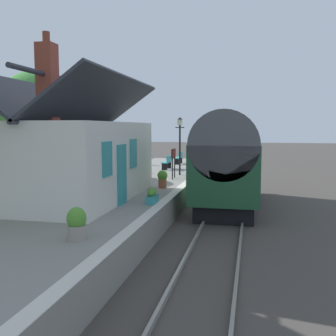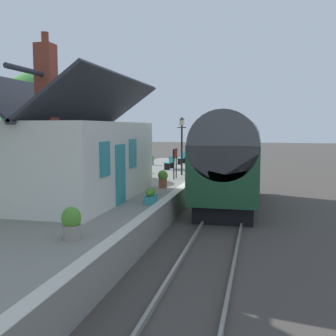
% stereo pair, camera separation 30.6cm
% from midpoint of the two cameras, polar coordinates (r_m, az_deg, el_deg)
% --- Properties ---
extents(ground_plane, '(160.00, 160.00, 0.00)m').
position_cam_midpoint_polar(ground_plane, '(18.36, 5.33, -5.65)').
color(ground_plane, '#423D38').
extents(platform, '(32.00, 5.41, 0.97)m').
position_cam_midpoint_polar(platform, '(19.04, -5.82, -3.75)').
color(platform, gray).
rests_on(platform, ground).
extents(platform_edge_coping, '(32.00, 0.36, 0.02)m').
position_cam_midpoint_polar(platform_edge_coping, '(18.36, 1.70, -2.53)').
color(platform_edge_coping, beige).
rests_on(platform_edge_coping, platform).
extents(rail_near, '(52.00, 0.08, 0.14)m').
position_cam_midpoint_polar(rail_near, '(18.23, 10.42, -5.57)').
color(rail_near, gray).
rests_on(rail_near, ground).
extents(rail_far, '(52.00, 0.08, 0.14)m').
position_cam_midpoint_polar(rail_far, '(18.32, 5.90, -5.45)').
color(rail_far, gray).
rests_on(rail_far, ground).
extents(train, '(8.33, 2.73, 4.32)m').
position_cam_midpoint_polar(train, '(18.46, 8.35, 1.32)').
color(train, black).
rests_on(train, ground).
extents(station_building, '(7.71, 4.50, 5.75)m').
position_cam_midpoint_polar(station_building, '(15.26, -14.11, 1.50)').
color(station_building, silver).
rests_on(station_building, platform).
extents(bench_mid_platform, '(1.41, 0.45, 0.88)m').
position_cam_midpoint_polar(bench_mid_platform, '(29.27, 1.33, 1.53)').
color(bench_mid_platform, teal).
rests_on(bench_mid_platform, platform).
extents(bench_platform_end, '(1.41, 0.46, 0.88)m').
position_cam_midpoint_polar(bench_platform_end, '(25.53, -0.41, 0.90)').
color(bench_platform_end, teal).
rests_on(bench_platform_end, platform).
extents(planter_by_door, '(0.47, 0.47, 0.80)m').
position_cam_midpoint_polar(planter_by_door, '(9.81, -13.91, -7.78)').
color(planter_by_door, gray).
rests_on(planter_by_door, platform).
extents(planter_bench_left, '(0.45, 0.45, 0.81)m').
position_cam_midpoint_polar(planter_bench_left, '(17.60, -1.30, -1.50)').
color(planter_bench_left, '#9E5138').
rests_on(planter_bench_left, platform).
extents(planter_edge_far, '(0.57, 0.57, 0.84)m').
position_cam_midpoint_polar(planter_edge_far, '(23.62, -5.04, 0.38)').
color(planter_edge_far, gray).
rests_on(planter_edge_far, platform).
extents(planter_corner_building, '(0.40, 0.40, 0.70)m').
position_cam_midpoint_polar(planter_corner_building, '(28.37, -3.19, 1.14)').
color(planter_corner_building, gray).
rests_on(planter_corner_building, platform).
extents(planter_edge_near, '(0.72, 0.32, 0.54)m').
position_cam_midpoint_polar(planter_edge_near, '(14.08, -2.94, -4.07)').
color(planter_edge_near, teal).
rests_on(planter_edge_near, platform).
extents(planter_under_sign, '(0.44, 0.44, 0.76)m').
position_cam_midpoint_polar(planter_under_sign, '(21.37, -4.49, -0.29)').
color(planter_under_sign, black).
rests_on(planter_under_sign, platform).
extents(lamp_post_platform, '(0.32, 0.50, 3.27)m').
position_cam_midpoint_polar(lamp_post_platform, '(22.27, 1.33, 4.90)').
color(lamp_post_platform, black).
rests_on(lamp_post_platform, platform).
extents(station_sign_board, '(0.96, 0.06, 1.57)m').
position_cam_midpoint_polar(station_sign_board, '(20.72, 0.38, 1.72)').
color(station_sign_board, black).
rests_on(station_sign_board, platform).
extents(tree_mid_background, '(2.81, 3.03, 5.59)m').
position_cam_midpoint_polar(tree_mid_background, '(33.22, -14.64, 6.19)').
color(tree_mid_background, '#4C3828').
rests_on(tree_mid_background, ground).
extents(tree_behind_building, '(4.12, 4.44, 6.83)m').
position_cam_midpoint_polar(tree_behind_building, '(23.95, -18.79, 8.10)').
color(tree_behind_building, '#4C3828').
rests_on(tree_behind_building, ground).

